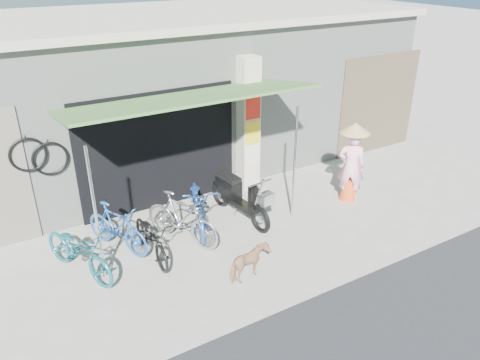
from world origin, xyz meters
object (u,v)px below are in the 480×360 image
bike_black (151,238)px  nun (351,163)px  bike_teal (79,251)px  bike_blue (117,227)px  street_dog (249,264)px  bike_silver (182,218)px  bike_navy (198,204)px  moped (238,196)px

bike_black → nun: size_ratio=0.85×
bike_teal → bike_blue: size_ratio=1.15×
bike_teal → street_dog: (2.37, -1.58, -0.15)m
bike_blue → bike_silver: bearing=-43.4°
bike_navy → bike_black: bearing=-136.2°
bike_blue → moped: moped is taller
bike_blue → street_dog: size_ratio=2.05×
moped → street_dog: bearing=-122.0°
nun → bike_teal: bearing=40.1°
bike_black → street_dog: (1.15, -1.43, -0.08)m
bike_teal → bike_black: bike_teal is taller
bike_teal → bike_silver: bearing=-20.9°
bike_silver → bike_black: bearing=168.8°
bike_silver → moped: 1.37m
bike_teal → bike_navy: 2.43m
bike_black → bike_navy: bearing=23.9°
bike_black → bike_silver: (0.67, 0.19, 0.10)m
bike_silver → moped: (1.35, 0.24, -0.01)m
bike_teal → nun: (5.74, -0.26, 0.42)m
bike_navy → moped: (0.84, -0.10, -0.00)m
bike_silver → bike_teal: bearing=154.5°
moped → nun: bearing=-19.2°
bike_silver → street_dog: bearing=-100.1°
bike_silver → moped: moped is taller
bike_teal → bike_blue: 0.87m
bike_silver → bike_blue: bearing=135.3°
bike_teal → bike_navy: size_ratio=0.93×
bike_blue → bike_navy: size_ratio=0.81×
bike_teal → moped: 3.25m
bike_blue → bike_black: bearing=-76.4°
moped → nun: (2.50, -0.54, 0.39)m
bike_black → bike_navy: size_ratio=0.81×
moped → bike_black: bearing=-175.0°
bike_black → nun: 4.55m
bike_teal → moped: moped is taller
bike_silver → nun: bearing=-31.1°
bike_black → street_dog: 1.84m
bike_black → moped: moped is taller
bike_blue → street_dog: (1.60, -1.98, -0.14)m
bike_navy → nun: (3.34, -0.64, 0.38)m
bike_teal → bike_navy: (2.40, 0.38, 0.03)m
moped → nun: size_ratio=1.07×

